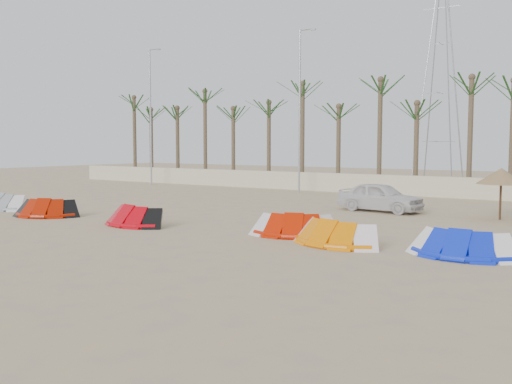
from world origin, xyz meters
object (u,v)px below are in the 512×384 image
Objects in this scene: kite_blue at (464,242)px; kite_orange at (337,231)px; kite_red_right at (299,224)px; kite_red_mid at (139,215)px; kite_red_left at (51,207)px; kite_grey at (10,201)px; parasol_left at (501,176)px; car at (380,197)px.

kite_orange is at bearing -177.31° from kite_blue.
kite_red_right is at bearing 157.18° from kite_orange.
kite_red_mid is at bearing -176.73° from kite_blue.
kite_red_left is at bearing -172.11° from kite_red_right.
kite_grey and kite_red_right have the same top height.
kite_grey is 0.93× the size of kite_red_left.
kite_grey and kite_red_mid have the same top height.
kite_red_right is at bearing 11.29° from kite_red_mid.
kite_red_left and kite_red_right have the same top height.
parasol_left is (3.20, 9.51, 1.50)m from kite_orange.
kite_blue is (12.83, 0.73, -0.00)m from kite_red_mid.
car is at bearing 30.92° from kite_grey.
kite_red_right is (6.83, 1.36, -0.00)m from kite_red_mid.
kite_red_mid is 0.97× the size of kite_red_right.
kite_red_left is (4.32, -0.66, -0.00)m from kite_grey.
kite_red_right is 10.22m from parasol_left.
kite_orange is 4.05m from kite_blue.
parasol_left is at bearing 71.40° from kite_orange.
kite_red_right and kite_orange have the same top height.
kite_orange is (8.78, 0.54, 0.00)m from kite_red_mid.
car is (-6.37, 9.25, 0.30)m from kite_blue.
kite_grey is 0.91× the size of kite_red_right.
kite_red_left is 0.98× the size of kite_red_right.
kite_blue is at bearing 3.27° from kite_red_mid.
kite_orange is (14.11, 0.86, 0.00)m from kite_red_left.
parasol_left reaches higher than kite_blue.
parasol_left is (-0.85, 9.32, 1.50)m from kite_blue.
kite_grey is 22.48m from kite_blue.
kite_red_left is 0.96× the size of kite_orange.
kite_red_mid is at bearing -2.02° from kite_grey.
kite_red_mid is at bearing -168.71° from kite_red_right.
kite_red_right is at bearing 174.00° from kite_blue.
parasol_left is at bearing 24.19° from kite_grey.
kite_grey is 16.51m from kite_red_right.
kite_orange is 10.15m from parasol_left.
kite_red_mid is at bearing -140.00° from parasol_left.
kite_red_left is 18.19m from kite_blue.
kite_orange is at bearing 3.50° from kite_red_left.
kite_grey is 0.90× the size of kite_orange.
car is at bearing -179.24° from parasol_left.
kite_red_right is (16.48, 1.02, 0.00)m from kite_grey.
car is (-5.53, -0.07, -1.20)m from parasol_left.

